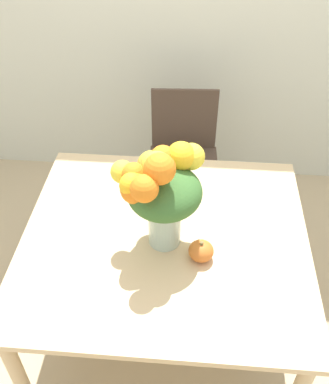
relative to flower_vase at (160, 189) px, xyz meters
The scene contains 5 objects.
ground_plane 1.03m from the flower_vase, 39.85° to the left, with size 12.00×12.00×0.00m, color tan.
dining_table 0.37m from the flower_vase, 39.85° to the left, with size 1.22×1.11×0.75m.
flower_vase is the anchor object (origin of this frame).
pumpkin 0.31m from the flower_vase, 27.31° to the right, with size 0.10×0.10×0.09m.
dining_chair_near_window 1.08m from the flower_vase, 86.39° to the left, with size 0.44×0.44×0.89m.
Camera 1 is at (0.11, -1.30, 2.16)m, focal length 42.00 mm.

